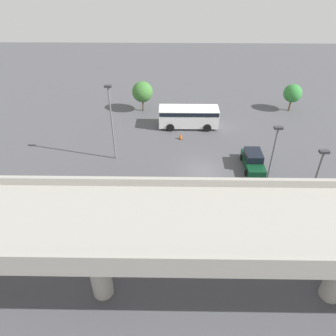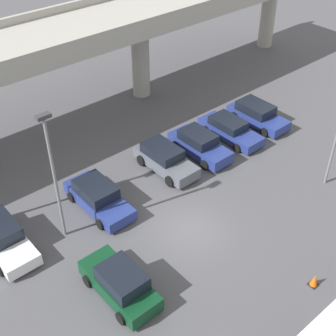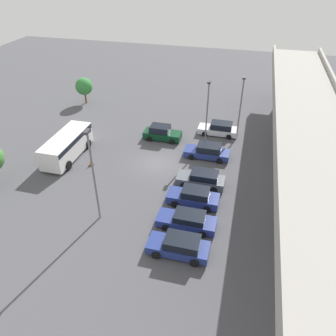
{
  "view_description": "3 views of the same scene",
  "coord_description": "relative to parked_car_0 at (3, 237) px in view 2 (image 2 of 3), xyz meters",
  "views": [
    {
      "loc": [
        3.07,
        27.33,
        19.98
      ],
      "look_at": [
        3.45,
        2.36,
        2.14
      ],
      "focal_mm": 35.0,
      "sensor_mm": 36.0,
      "label": 1
    },
    {
      "loc": [
        -12.9,
        -13.18,
        18.42
      ],
      "look_at": [
        0.97,
        2.96,
        2.16
      ],
      "focal_mm": 50.0,
      "sensor_mm": 36.0,
      "label": 2
    },
    {
      "loc": [
        27.92,
        8.43,
        19.19
      ],
      "look_at": [
        2.81,
        1.91,
        1.61
      ],
      "focal_mm": 35.0,
      "sensor_mm": 36.0,
      "label": 3
    }
  ],
  "objects": [
    {
      "name": "parked_car_2",
      "position": [
        5.6,
        -0.53,
        -0.02
      ],
      "size": [
        2.12,
        4.87,
        1.55
      ],
      "rotation": [
        0.0,
        0.0,
        -1.57
      ],
      "color": "navy",
      "rests_on": "ground_plane"
    },
    {
      "name": "parked_car_5",
      "position": [
        16.72,
        -0.47,
        -0.07
      ],
      "size": [
        2.03,
        4.87,
        1.4
      ],
      "rotation": [
        0.0,
        0.0,
        -1.57
      ],
      "color": "navy",
      "rests_on": "ground_plane"
    },
    {
      "name": "parked_car_0",
      "position": [
        0.0,
        0.0,
        0.0
      ],
      "size": [
        2.11,
        4.74,
        1.58
      ],
      "rotation": [
        0.0,
        0.0,
        -1.57
      ],
      "color": "silver",
      "rests_on": "ground_plane"
    },
    {
      "name": "parked_car_3",
      "position": [
        10.9,
        -0.29,
        0.03
      ],
      "size": [
        2.06,
        4.58,
        1.59
      ],
      "rotation": [
        0.0,
        0.0,
        -1.57
      ],
      "color": "#515660",
      "rests_on": "ground_plane"
    },
    {
      "name": "lamp_post_mid_lot",
      "position": [
        2.91,
        -1.23,
        3.74
      ],
      "size": [
        0.7,
        0.35,
        7.6
      ],
      "color": "slate",
      "rests_on": "ground_plane"
    },
    {
      "name": "parked_car_1",
      "position": [
        2.89,
        -6.45,
        0.05
      ],
      "size": [
        2.06,
        4.43,
        1.72
      ],
      "rotation": [
        0.0,
        0.0,
        1.57
      ],
      "color": "#0C381E",
      "rests_on": "ground_plane"
    },
    {
      "name": "ground_plane",
      "position": [
        8.27,
        -5.47,
        -0.74
      ],
      "size": [
        98.82,
        98.82,
        0.0
      ],
      "primitive_type": "plane",
      "color": "#4C4C51"
    },
    {
      "name": "traffic_cone",
      "position": [
        10.33,
        -12.14,
        -0.41
      ],
      "size": [
        0.44,
        0.44,
        0.7
      ],
      "color": "black",
      "rests_on": "ground_plane"
    },
    {
      "name": "parked_car_4",
      "position": [
        13.7,
        -0.51,
        0.02
      ],
      "size": [
        2.04,
        4.61,
        1.6
      ],
      "rotation": [
        0.0,
        0.0,
        -1.57
      ],
      "color": "navy",
      "rests_on": "ground_plane"
    },
    {
      "name": "highway_overpass",
      "position": [
        8.27,
        8.6,
        5.32
      ],
      "size": [
        47.51,
        6.41,
        7.53
      ],
      "color": "#9E9B93",
      "rests_on": "ground_plane"
    },
    {
      "name": "parked_car_6",
      "position": [
        19.63,
        -0.46,
        0.0
      ],
      "size": [
        2.11,
        4.65,
        1.54
      ],
      "rotation": [
        0.0,
        0.0,
        -1.57
      ],
      "color": "navy",
      "rests_on": "ground_plane"
    }
  ]
}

